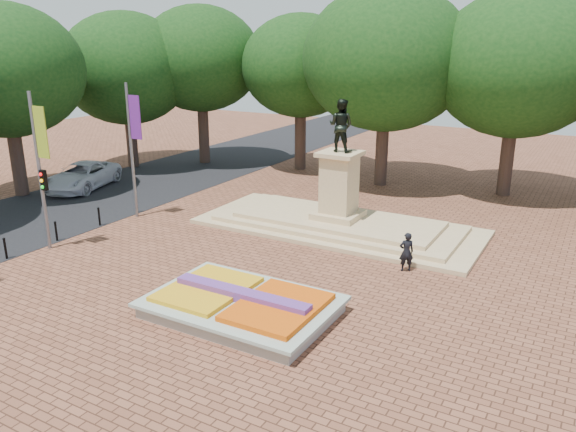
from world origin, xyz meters
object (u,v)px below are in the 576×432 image
at_px(flower_bed, 242,305).
at_px(van, 82,176).
at_px(monument, 338,212).
at_px(pedestrian, 406,252).

xyz_separation_m(flower_bed, van, (-18.42, 9.18, 0.43)).
distance_m(monument, van, 17.41).
xyz_separation_m(flower_bed, pedestrian, (3.63, 6.50, 0.45)).
height_order(flower_bed, van, van).
bearing_deg(van, monument, -14.82).
bearing_deg(flower_bed, monument, 95.87).
relative_size(van, pedestrian, 3.54).
height_order(flower_bed, monument, monument).
height_order(monument, van, monument).
distance_m(flower_bed, van, 20.59).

